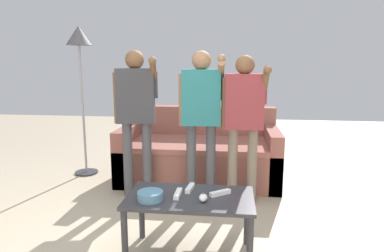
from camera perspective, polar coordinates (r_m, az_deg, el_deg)
ground_plane at (r=2.74m, az=-0.95°, el=-19.30°), size 12.00×12.00×0.00m
couch at (r=4.04m, az=1.25°, el=-4.79°), size 1.81×0.95×0.83m
coffee_table at (r=2.43m, az=-0.35°, el=-13.14°), size 0.88×0.49×0.45m
snack_bowl at (r=2.35m, az=-7.03°, el=-11.57°), size 0.17×0.17×0.06m
game_remote_nunchuk at (r=2.32m, az=1.90°, el=-11.93°), size 0.06×0.09×0.05m
floor_lamp at (r=4.29m, az=-18.40°, el=12.03°), size 0.30×0.30×1.79m
player_left at (r=3.42m, az=-9.38°, el=3.24°), size 0.46×0.30×1.49m
player_center at (r=3.27m, az=1.56°, el=2.96°), size 0.45×0.29×1.48m
player_right at (r=3.23m, az=8.69°, el=2.23°), size 0.43×0.32×1.43m
game_remote_wand_near at (r=2.43m, az=4.75°, el=-11.14°), size 0.15×0.12×0.03m
game_remote_wand_far at (r=2.41m, az=-2.38°, el=-11.30°), size 0.04×0.16×0.03m
game_remote_wand_spare at (r=2.51m, az=-0.35°, el=-10.38°), size 0.05×0.16×0.03m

